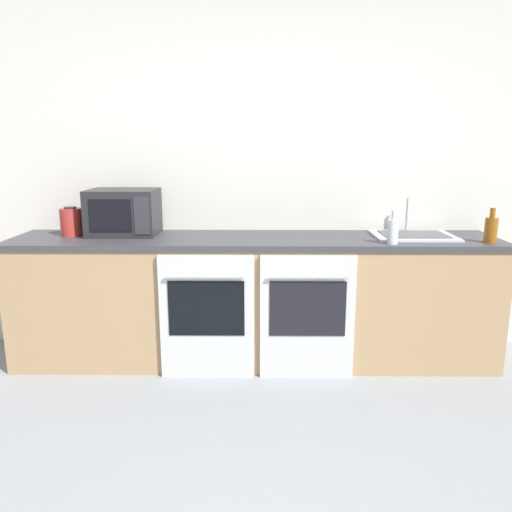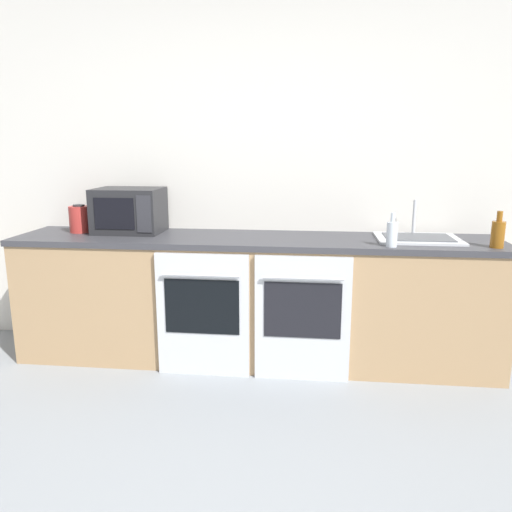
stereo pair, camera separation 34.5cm
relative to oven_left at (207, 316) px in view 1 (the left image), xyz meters
name	(u,v)px [view 1 (the left image)]	position (x,y,z in m)	size (l,w,h in m)	color
wall_back	(255,173)	(0.31, 0.65, 0.88)	(10.00, 0.06, 2.60)	silver
counter_back	(255,299)	(0.31, 0.32, 0.02)	(3.33, 0.63, 0.88)	tan
oven_left	(207,316)	(0.00, 0.00, 0.00)	(0.61, 0.06, 0.83)	silver
oven_right	(307,317)	(0.65, 0.00, 0.00)	(0.61, 0.06, 0.83)	silver
microwave	(124,212)	(-0.62, 0.42, 0.62)	(0.47, 0.36, 0.32)	#232326
bottle_clear	(393,231)	(1.19, 0.09, 0.55)	(0.07, 0.07, 0.21)	silver
bottle_amber	(491,229)	(1.83, 0.13, 0.55)	(0.08, 0.08, 0.23)	#8C5114
kettle	(71,222)	(-0.98, 0.38, 0.56)	(0.15, 0.15, 0.20)	#B2332D
sink	(413,235)	(1.40, 0.35, 0.48)	(0.54, 0.42, 0.25)	silver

